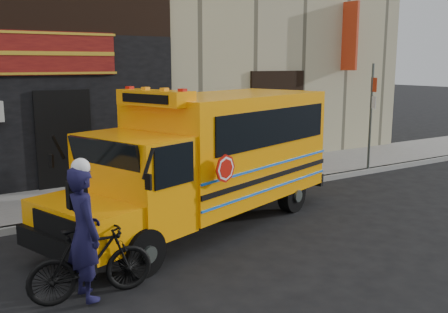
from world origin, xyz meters
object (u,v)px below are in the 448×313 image
at_px(sign_pole, 371,114).
at_px(bicycle, 91,262).
at_px(cyclist, 84,236).
at_px(school_bus, 211,154).

height_order(sign_pole, bicycle, sign_pole).
xyz_separation_m(sign_pole, cyclist, (-10.07, -3.72, -0.88)).
relative_size(school_bus, cyclist, 3.69).
bearing_deg(school_bus, sign_pole, 13.09).
relative_size(school_bus, bicycle, 3.95).
distance_m(sign_pole, cyclist, 10.77).
relative_size(sign_pole, cyclist, 1.74).
bearing_deg(sign_pole, cyclist, -159.75).
distance_m(sign_pole, bicycle, 10.72).
relative_size(sign_pole, bicycle, 1.86).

